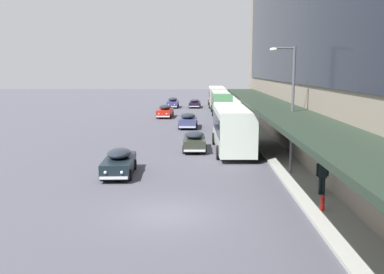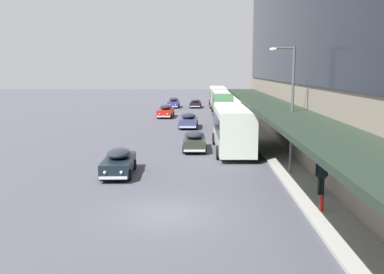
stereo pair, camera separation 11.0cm
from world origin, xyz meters
name	(u,v)px [view 1 (the left image)]	position (x,y,z in m)	size (l,w,h in m)	color
ground	(167,214)	(0.00, 0.00, 0.00)	(240.00, 240.00, 0.00)	#4B4B56
transit_bus_kerbside_front	(217,95)	(4.19, 54.42, 1.92)	(2.74, 10.33, 3.34)	tan
transit_bus_kerbside_rear	(233,126)	(3.89, 14.44, 1.98)	(2.89, 9.41, 3.45)	silver
transit_bus_kerbside_far	(221,101)	(4.40, 42.80, 1.84)	(2.81, 9.54, 3.21)	#52965D
sedan_second_mid	(165,111)	(-3.20, 38.14, 0.82)	(2.07, 4.86, 1.68)	#B01D11
sedan_trailing_mid	(188,120)	(0.11, 27.89, 0.80)	(2.01, 4.51, 1.64)	#373E66
sedan_far_back	(194,141)	(0.98, 14.91, 0.77)	(1.86, 4.44, 1.56)	#2B3126
sedan_lead_mid	(173,103)	(-3.13, 52.88, 0.82)	(1.87, 4.85, 1.69)	navy
sedan_oncoming_front	(195,103)	(0.51, 53.01, 0.71)	(1.94, 4.74, 1.41)	black
sedan_lead_near	(119,162)	(-3.42, 7.05, 0.77)	(1.94, 4.62, 1.56)	black
pedestrian_at_kerb	(322,174)	(7.39, 2.61, 1.18)	(0.62, 0.33, 1.86)	black
street_lamp	(290,101)	(6.62, 7.05, 4.42)	(1.50, 0.28, 7.39)	#4C4C51
fire_hydrant	(322,203)	(6.75, 0.19, 0.49)	(0.20, 0.40, 0.70)	red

